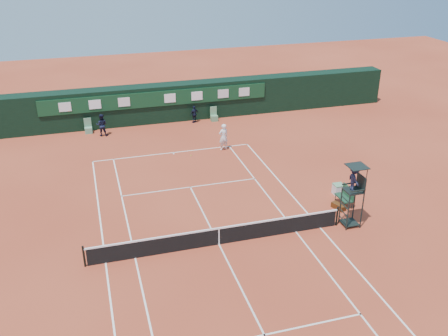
# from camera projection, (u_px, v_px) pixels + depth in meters

# --- Properties ---
(ground) EXTENTS (90.00, 90.00, 0.00)m
(ground) POSITION_uv_depth(u_px,v_px,m) (219.00, 244.00, 24.59)
(ground) COLOR #B5452A
(ground) RESTS_ON ground
(court_lines) EXTENTS (11.05, 23.85, 0.01)m
(court_lines) POSITION_uv_depth(u_px,v_px,m) (219.00, 244.00, 24.58)
(court_lines) COLOR silver
(court_lines) RESTS_ON ground
(tennis_net) EXTENTS (12.90, 0.10, 1.10)m
(tennis_net) POSITION_uv_depth(u_px,v_px,m) (219.00, 236.00, 24.37)
(tennis_net) COLOR black
(tennis_net) RESTS_ON ground
(back_wall) EXTENTS (40.00, 1.65, 3.00)m
(back_wall) POSITION_uv_depth(u_px,v_px,m) (156.00, 103.00, 40.23)
(back_wall) COLOR black
(back_wall) RESTS_ON ground
(linesman_chair_left) EXTENTS (0.55, 0.50, 1.15)m
(linesman_chair_left) POSITION_uv_depth(u_px,v_px,m) (88.00, 129.00, 38.25)
(linesman_chair_left) COLOR #629772
(linesman_chair_left) RESTS_ON ground
(linesman_chair_right) EXTENTS (0.55, 0.50, 1.15)m
(linesman_chair_right) POSITION_uv_depth(u_px,v_px,m) (214.00, 117.00, 40.78)
(linesman_chair_right) COLOR #5B8B5F
(linesman_chair_right) RESTS_ON ground
(umpire_chair) EXTENTS (0.96, 0.95, 3.42)m
(umpire_chair) POSITION_uv_depth(u_px,v_px,m) (354.00, 183.00, 25.18)
(umpire_chair) COLOR black
(umpire_chair) RESTS_ON ground
(player_bench) EXTENTS (0.55, 1.20, 1.10)m
(player_bench) POSITION_uv_depth(u_px,v_px,m) (346.00, 195.00, 27.96)
(player_bench) COLOR #173B27
(player_bench) RESTS_ON ground
(tennis_bag) EXTENTS (0.62, 0.89, 0.31)m
(tennis_bag) POSITION_uv_depth(u_px,v_px,m) (339.00, 206.00, 27.71)
(tennis_bag) COLOR black
(tennis_bag) RESTS_ON ground
(cooler) EXTENTS (0.57, 0.57, 0.65)m
(cooler) POSITION_uv_depth(u_px,v_px,m) (338.00, 189.00, 29.21)
(cooler) COLOR silver
(cooler) RESTS_ON ground
(tennis_ball) EXTENTS (0.07, 0.07, 0.07)m
(tennis_ball) POSITION_uv_depth(u_px,v_px,m) (191.00, 155.00, 34.39)
(tennis_ball) COLOR #B1CD2F
(tennis_ball) RESTS_ON ground
(player) EXTENTS (0.79, 0.61, 1.93)m
(player) POSITION_uv_depth(u_px,v_px,m) (223.00, 137.00, 35.01)
(player) COLOR white
(player) RESTS_ON ground
(ball_kid_left) EXTENTS (0.96, 0.82, 1.71)m
(ball_kid_left) POSITION_uv_depth(u_px,v_px,m) (102.00, 125.00, 37.53)
(ball_kid_left) COLOR black
(ball_kid_left) RESTS_ON ground
(ball_kid_right) EXTENTS (0.90, 0.69, 1.42)m
(ball_kid_right) POSITION_uv_depth(u_px,v_px,m) (194.00, 114.00, 40.22)
(ball_kid_right) COLOR black
(ball_kid_right) RESTS_ON ground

